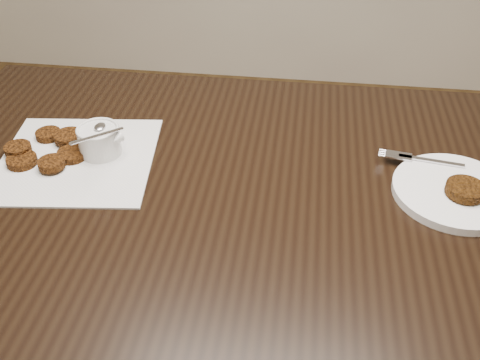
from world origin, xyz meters
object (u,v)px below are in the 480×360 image
(table, at_px, (270,337))
(napkin, at_px, (77,159))
(sauce_ramekin, at_px, (97,127))
(plate_with_patty, at_px, (456,188))

(table, distance_m, napkin, 0.56)
(table, xyz_separation_m, napkin, (-0.40, 0.09, 0.38))
(napkin, xyz_separation_m, sauce_ramekin, (0.04, 0.03, 0.06))
(table, relative_size, sauce_ramekin, 12.65)
(sauce_ramekin, distance_m, plate_with_patty, 0.68)
(sauce_ramekin, bearing_deg, plate_with_patty, -3.64)
(plate_with_patty, bearing_deg, sauce_ramekin, 176.36)
(sauce_ramekin, height_order, plate_with_patty, sauce_ramekin)
(table, bearing_deg, napkin, 167.81)
(sauce_ramekin, bearing_deg, napkin, -147.09)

